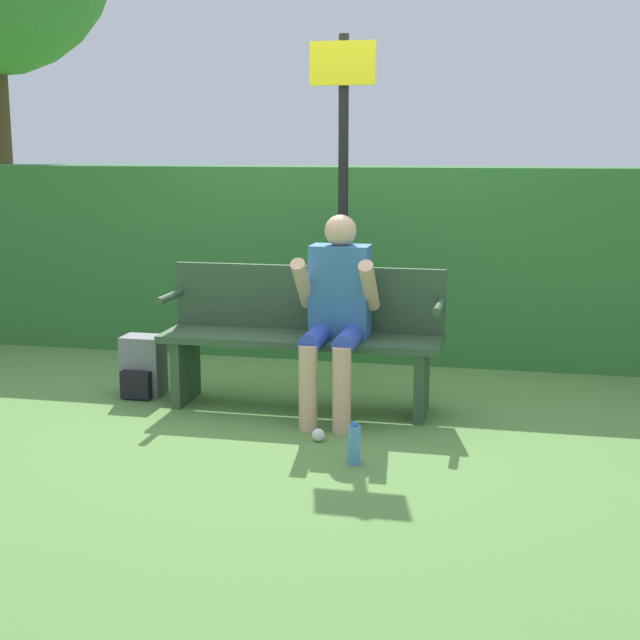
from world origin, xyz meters
name	(u,v)px	position (x,y,z in m)	size (l,w,h in m)	color
ground_plane	(301,408)	(0.00, 0.00, 0.00)	(40.00, 40.00, 0.00)	#5B8942
hedge_back	(346,262)	(0.00, 1.56, 0.75)	(12.00, 0.54, 1.50)	#337033
park_bench	(303,334)	(0.00, 0.06, 0.48)	(1.79, 0.44, 0.90)	#334C33
person_seated	(337,307)	(0.25, -0.07, 0.69)	(0.50, 0.63, 1.25)	#336699
backpack	(143,367)	(-1.12, 0.08, 0.19)	(0.27, 0.27, 0.41)	slate
water_bottle	(354,444)	(0.52, -0.94, 0.11)	(0.07, 0.07, 0.23)	#4C8CCC
signpost	(343,183)	(0.13, 0.74, 1.41)	(0.45, 0.09, 2.40)	black
litter_crumple	(318,435)	(0.25, -0.61, 0.04)	(0.07, 0.07, 0.07)	silver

